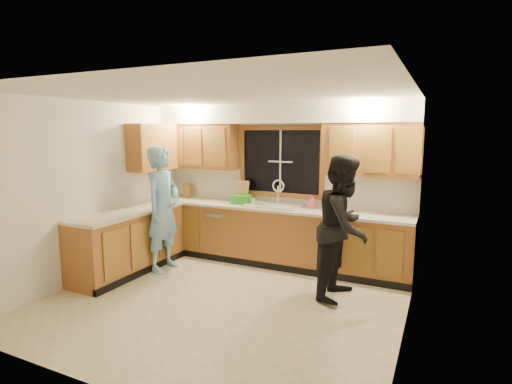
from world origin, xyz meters
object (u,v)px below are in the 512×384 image
man (163,209)px  dish_crate (241,199)px  dishwasher (226,232)px  sink (273,210)px  bowl (341,211)px  woman (344,227)px  knife_block (187,191)px  soap_bottle (312,201)px  stove (100,252)px

man → dish_crate: size_ratio=6.21×
dishwasher → sink: bearing=1.0°
man → dish_crate: man is taller
bowl → dish_crate: bearing=178.5°
sink → dish_crate: size_ratio=2.86×
sink → man: (-1.38, -0.97, 0.07)m
woman → knife_block: woman is taller
soap_bottle → bowl: (0.48, -0.16, -0.07)m
stove → knife_block: size_ratio=3.76×
bowl → woman: bearing=-73.9°
man → woman: 2.68m
dishwasher → stove: stove is taller
woman → knife_block: 3.18m
stove → bowl: (2.86, 1.80, 0.50)m
man → soap_bottle: 2.25m
stove → dish_crate: dish_crate is taller
dish_crate → dishwasher: bearing=-172.9°
dishwasher → bowl: (1.91, -0.01, 0.54)m
sink → stove: 2.60m
stove → knife_block: 2.07m
bowl → sink: bearing=178.7°
woman → stove: bearing=114.2°
woman → soap_bottle: woman is taller
sink → stove: size_ratio=0.96×
woman → dish_crate: 2.05m
knife_block → bowl: 2.80m
dishwasher → knife_block: knife_block is taller
stove → woman: bearing=18.0°
sink → woman: 1.53m
knife_block → bowl: size_ratio=1.12×
dishwasher → knife_block: 1.09m
woman → soap_bottle: (-0.71, 0.96, 0.12)m
man → bowl: 2.62m
stove → man: 1.07m
sink → bowl: bearing=-1.3°
man → dish_crate: 1.28m
bowl → stove: bearing=-147.8°
soap_bottle → bowl: bearing=-18.7°
dishwasher → dish_crate: (0.28, 0.03, 0.58)m
knife_block → soap_bottle: knife_block is taller
sink → soap_bottle: sink is taller
dish_crate → bowl: size_ratio=1.41×
dishwasher → soap_bottle: (1.43, 0.15, 0.61)m
dishwasher → woman: bearing=-20.6°
dishwasher → stove: bearing=-117.7°
dishwasher → bowl: bearing=-0.3°
knife_block → bowl: bearing=-12.5°
stove → soap_bottle: 3.14m
sink → dishwasher: (-0.85, -0.01, -0.45)m
sink → bowl: sink is taller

